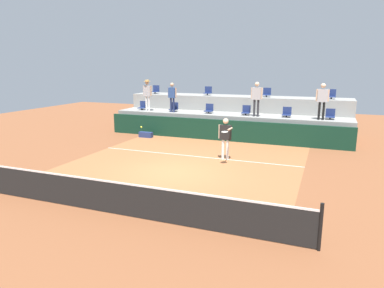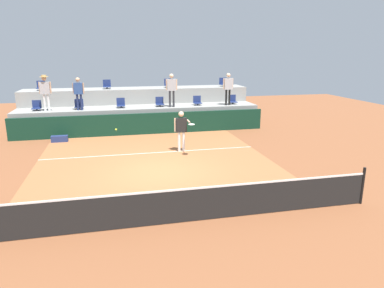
{
  "view_description": "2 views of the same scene",
  "coord_description": "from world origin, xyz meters",
  "px_view_note": "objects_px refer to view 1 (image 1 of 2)",
  "views": [
    {
      "loc": [
        5.14,
        -11.24,
        3.83
      ],
      "look_at": [
        1.02,
        -0.72,
        1.3
      ],
      "focal_mm": 32.54,
      "sensor_mm": 36.0,
      "label": 1
    },
    {
      "loc": [
        -1.47,
        -11.77,
        4.14
      ],
      "look_at": [
        1.01,
        -0.94,
        1.2
      ],
      "focal_mm": 32.46,
      "sensor_mm": 36.0,
      "label": 2
    }
  ],
  "objects_px": {
    "stadium_chair_lower_mid_left": "(209,109)",
    "spectator_in_grey": "(257,96)",
    "stadium_chair_upper_left": "(208,92)",
    "equipment_bag": "(146,135)",
    "stadium_chair_lower_left": "(174,108)",
    "spectator_in_white": "(322,98)",
    "stadium_chair_lower_far_left": "(143,106)",
    "stadium_chair_lower_right": "(287,113)",
    "stadium_chair_lower_mid_right": "(246,111)",
    "tennis_player": "(225,135)",
    "stadium_chair_upper_far_right": "(331,95)",
    "spectator_leaning_on_rail": "(172,95)",
    "stadium_chair_lower_far_right": "(330,115)",
    "tennis_ball": "(141,127)",
    "stadium_chair_upper_right": "(267,93)",
    "spectator_with_hat": "(147,92)",
    "stadium_chair_upper_far_left": "(156,90)"
  },
  "relations": [
    {
      "from": "stadium_chair_lower_left",
      "to": "stadium_chair_lower_mid_right",
      "type": "xyz_separation_m",
      "value": [
        4.27,
        0.0,
        0.0
      ]
    },
    {
      "from": "stadium_chair_lower_mid_left",
      "to": "stadium_chair_upper_far_left",
      "type": "distance_m",
      "value": 4.71
    },
    {
      "from": "stadium_chair_upper_right",
      "to": "tennis_player",
      "type": "relative_size",
      "value": 0.3
    },
    {
      "from": "stadium_chair_lower_right",
      "to": "stadium_chair_upper_left",
      "type": "height_order",
      "value": "stadium_chair_upper_left"
    },
    {
      "from": "stadium_chair_upper_left",
      "to": "spectator_in_white",
      "type": "distance_m",
      "value": 6.97
    },
    {
      "from": "stadium_chair_lower_left",
      "to": "spectator_leaning_on_rail",
      "type": "relative_size",
      "value": 0.31
    },
    {
      "from": "spectator_leaning_on_rail",
      "to": "equipment_bag",
      "type": "relative_size",
      "value": 2.19
    },
    {
      "from": "spectator_leaning_on_rail",
      "to": "spectator_in_grey",
      "type": "height_order",
      "value": "spectator_in_grey"
    },
    {
      "from": "stadium_chair_upper_left",
      "to": "stadium_chair_lower_far_left",
      "type": "bearing_deg",
      "value": -153.08
    },
    {
      "from": "stadium_chair_lower_far_right",
      "to": "stadium_chair_upper_far_right",
      "type": "xyz_separation_m",
      "value": [
        -0.01,
        1.8,
        0.85
      ]
    },
    {
      "from": "stadium_chair_lower_mid_right",
      "to": "tennis_player",
      "type": "xyz_separation_m",
      "value": [
        0.25,
        -4.9,
        -0.39
      ]
    },
    {
      "from": "equipment_bag",
      "to": "stadium_chair_lower_left",
      "type": "bearing_deg",
      "value": 66.75
    },
    {
      "from": "tennis_player",
      "to": "stadium_chair_upper_left",
      "type": "bearing_deg",
      "value": 114.52
    },
    {
      "from": "stadium_chair_lower_left",
      "to": "stadium_chair_lower_mid_left",
      "type": "height_order",
      "value": "same"
    },
    {
      "from": "stadium_chair_upper_far_right",
      "to": "spectator_in_white",
      "type": "relative_size",
      "value": 0.29
    },
    {
      "from": "stadium_chair_lower_far_right",
      "to": "tennis_ball",
      "type": "xyz_separation_m",
      "value": [
        -6.71,
        -7.01,
        0.1
      ]
    },
    {
      "from": "spectator_leaning_on_rail",
      "to": "equipment_bag",
      "type": "distance_m",
      "value": 2.77
    },
    {
      "from": "stadium_chair_lower_far_left",
      "to": "stadium_chair_lower_mid_right",
      "type": "distance_m",
      "value": 6.35
    },
    {
      "from": "stadium_chair_lower_far_left",
      "to": "stadium_chair_lower_right",
      "type": "distance_m",
      "value": 8.49
    },
    {
      "from": "tennis_ball",
      "to": "equipment_bag",
      "type": "bearing_deg",
      "value": 117.42
    },
    {
      "from": "spectator_with_hat",
      "to": "stadium_chair_lower_far_left",
      "type": "bearing_deg",
      "value": 145.69
    },
    {
      "from": "stadium_chair_lower_left",
      "to": "spectator_in_white",
      "type": "distance_m",
      "value": 8.14
    },
    {
      "from": "equipment_bag",
      "to": "stadium_chair_upper_left",
      "type": "bearing_deg",
      "value": 58.44
    },
    {
      "from": "stadium_chair_upper_far_left",
      "to": "tennis_ball",
      "type": "xyz_separation_m",
      "value": [
        3.9,
        -8.81,
        -0.75
      ]
    },
    {
      "from": "spectator_in_grey",
      "to": "stadium_chair_upper_left",
      "type": "bearing_deg",
      "value": 147.39
    },
    {
      "from": "stadium_chair_upper_left",
      "to": "spectator_in_grey",
      "type": "height_order",
      "value": "spectator_in_grey"
    },
    {
      "from": "stadium_chair_lower_left",
      "to": "stadium_chair_lower_far_right",
      "type": "height_order",
      "value": "same"
    },
    {
      "from": "stadium_chair_lower_mid_right",
      "to": "stadium_chair_lower_far_right",
      "type": "height_order",
      "value": "same"
    },
    {
      "from": "tennis_player",
      "to": "stadium_chair_lower_far_right",
      "type": "bearing_deg",
      "value": 50.88
    },
    {
      "from": "stadium_chair_lower_right",
      "to": "tennis_ball",
      "type": "xyz_separation_m",
      "value": [
        -4.61,
        -7.01,
        0.1
      ]
    },
    {
      "from": "spectator_in_white",
      "to": "stadium_chair_upper_left",
      "type": "bearing_deg",
      "value": 161.73
    },
    {
      "from": "stadium_chair_upper_far_left",
      "to": "stadium_chair_lower_far_left",
      "type": "bearing_deg",
      "value": -89.16
    },
    {
      "from": "stadium_chair_upper_right",
      "to": "spectator_leaning_on_rail",
      "type": "xyz_separation_m",
      "value": [
        -4.97,
        -2.18,
        -0.06
      ]
    },
    {
      "from": "stadium_chair_lower_right",
      "to": "stadium_chair_upper_far_left",
      "type": "bearing_deg",
      "value": 168.06
    },
    {
      "from": "spectator_with_hat",
      "to": "spectator_leaning_on_rail",
      "type": "xyz_separation_m",
      "value": [
        1.59,
        0.0,
        -0.12
      ]
    },
    {
      "from": "stadium_chair_lower_mid_left",
      "to": "spectator_in_white",
      "type": "height_order",
      "value": "spectator_in_white"
    },
    {
      "from": "stadium_chair_lower_left",
      "to": "equipment_bag",
      "type": "height_order",
      "value": "stadium_chair_lower_left"
    },
    {
      "from": "stadium_chair_lower_mid_right",
      "to": "stadium_chair_lower_right",
      "type": "distance_m",
      "value": 2.14
    },
    {
      "from": "stadium_chair_upper_far_left",
      "to": "spectator_leaning_on_rail",
      "type": "xyz_separation_m",
      "value": [
        2.17,
        -2.18,
        -0.06
      ]
    },
    {
      "from": "stadium_chair_lower_mid_right",
      "to": "tennis_ball",
      "type": "relative_size",
      "value": 7.65
    },
    {
      "from": "stadium_chair_lower_mid_left",
      "to": "spectator_in_grey",
      "type": "relative_size",
      "value": 0.29
    },
    {
      "from": "stadium_chair_lower_left",
      "to": "stadium_chair_upper_far_right",
      "type": "relative_size",
      "value": 1.0
    },
    {
      "from": "stadium_chair_lower_mid_left",
      "to": "stadium_chair_lower_right",
      "type": "relative_size",
      "value": 1.0
    },
    {
      "from": "stadium_chair_lower_far_right",
      "to": "stadium_chair_upper_right",
      "type": "relative_size",
      "value": 1.0
    },
    {
      "from": "stadium_chair_lower_mid_right",
      "to": "spectator_in_grey",
      "type": "bearing_deg",
      "value": -32.11
    },
    {
      "from": "stadium_chair_lower_mid_left",
      "to": "stadium_chair_upper_far_right",
      "type": "bearing_deg",
      "value": 15.86
    },
    {
      "from": "spectator_in_grey",
      "to": "spectator_in_white",
      "type": "xyz_separation_m",
      "value": [
        3.2,
        0.0,
        -0.01
      ]
    },
    {
      "from": "stadium_chair_lower_right",
      "to": "stadium_chair_lower_far_left",
      "type": "bearing_deg",
      "value": 180.0
    },
    {
      "from": "stadium_chair_lower_mid_left",
      "to": "tennis_player",
      "type": "distance_m",
      "value": 5.45
    },
    {
      "from": "stadium_chair_upper_left",
      "to": "equipment_bag",
      "type": "bearing_deg",
      "value": -121.56
    }
  ]
}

